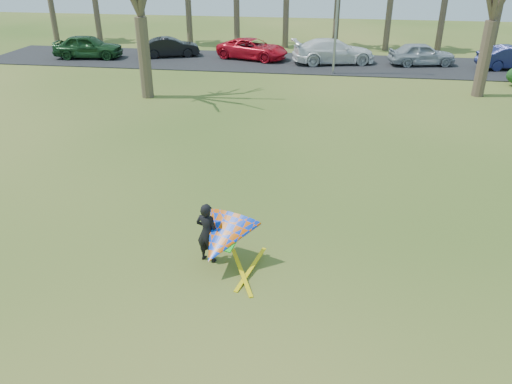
# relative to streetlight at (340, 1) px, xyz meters

# --- Properties ---
(ground) EXTENTS (100.00, 100.00, 0.00)m
(ground) POSITION_rel_streetlight_xyz_m (-2.16, -22.00, -4.46)
(ground) COLOR #205011
(ground) RESTS_ON ground
(parking_strip) EXTENTS (46.00, 7.00, 0.06)m
(parking_strip) POSITION_rel_streetlight_xyz_m (-2.16, 3.00, -4.43)
(parking_strip) COLOR black
(parking_strip) RESTS_ON ground
(streetlight) EXTENTS (2.28, 0.18, 8.00)m
(streetlight) POSITION_rel_streetlight_xyz_m (0.00, 0.00, 0.00)
(streetlight) COLOR gray
(streetlight) RESTS_ON ground
(car_0) EXTENTS (5.08, 2.50, 1.66)m
(car_0) POSITION_rel_streetlight_xyz_m (-17.96, 2.27, -3.57)
(car_0) COLOR #19401E
(car_0) RESTS_ON parking_strip
(car_1) EXTENTS (4.42, 2.86, 1.38)m
(car_1) POSITION_rel_streetlight_xyz_m (-12.19, 3.71, -3.72)
(car_1) COLOR black
(car_1) RESTS_ON parking_strip
(car_2) EXTENTS (5.63, 3.80, 1.43)m
(car_2) POSITION_rel_streetlight_xyz_m (-6.03, 3.79, -3.69)
(car_2) COLOR red
(car_2) RESTS_ON parking_strip
(car_3) EXTENTS (6.11, 3.66, 1.66)m
(car_3) POSITION_rel_streetlight_xyz_m (-0.22, 3.12, -3.58)
(car_3) COLOR white
(car_3) RESTS_ON parking_strip
(car_4) EXTENTS (4.71, 2.61, 1.51)m
(car_4) POSITION_rel_streetlight_xyz_m (5.79, 3.44, -3.65)
(car_4) COLOR #A5ACB3
(car_4) RESTS_ON parking_strip
(kite_flyer) EXTENTS (2.13, 2.39, 2.02)m
(kite_flyer) POSITION_rel_streetlight_xyz_m (-2.72, -22.23, -3.62)
(kite_flyer) COLOR black
(kite_flyer) RESTS_ON ground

